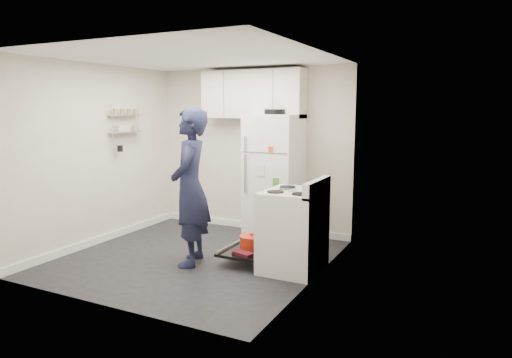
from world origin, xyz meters
The scene contains 7 objects.
room centered at (-0.03, 0.03, 1.21)m, with size 3.21×3.21×2.51m.
electric_range centered at (1.26, 0.15, 0.47)m, with size 0.66×0.76×1.10m.
open_oven_door centered at (0.68, 0.19, 0.19)m, with size 0.55×0.70×0.23m.
refrigerator centered at (0.54, 1.25, 0.91)m, with size 0.72×0.74×1.88m.
upper_cabinets centered at (0.10, 1.43, 2.10)m, with size 1.60×0.33×0.70m, color silver.
wall_shelf_rack centered at (-1.52, 0.49, 1.68)m, with size 0.14×0.60×0.61m.
person centered at (0.08, -0.20, 0.95)m, with size 0.69×0.46×1.90m, color #191C37.
Camera 1 is at (3.19, -4.69, 1.89)m, focal length 32.00 mm.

